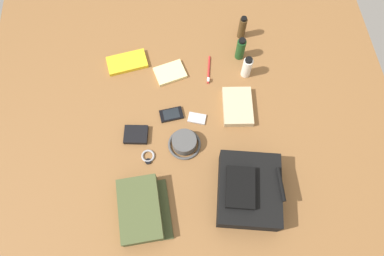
% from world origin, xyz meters
% --- Properties ---
extents(ground_plane, '(2.64, 2.02, 0.02)m').
position_xyz_m(ground_plane, '(0.00, 0.00, -0.01)').
color(ground_plane, brown).
rests_on(ground_plane, ground).
extents(backpack, '(0.35, 0.30, 0.14)m').
position_xyz_m(backpack, '(0.31, 0.21, 0.06)').
color(backpack, black).
rests_on(backpack, ground_plane).
extents(toiletry_pouch, '(0.28, 0.23, 0.08)m').
position_xyz_m(toiletry_pouch, '(0.35, -0.24, 0.04)').
color(toiletry_pouch, '#47512D').
rests_on(toiletry_pouch, ground_plane).
extents(bucket_hat, '(0.15, 0.15, 0.06)m').
position_xyz_m(bucket_hat, '(0.06, -0.04, 0.03)').
color(bucket_hat, '#4C4C4C').
rests_on(bucket_hat, ground_plane).
extents(cologne_bottle, '(0.04, 0.04, 0.14)m').
position_xyz_m(cologne_bottle, '(-0.54, 0.31, 0.07)').
color(cologne_bottle, '#473319').
rests_on(cologne_bottle, ground_plane).
extents(shampoo_bottle, '(0.05, 0.05, 0.14)m').
position_xyz_m(shampoo_bottle, '(-0.41, 0.28, 0.07)').
color(shampoo_bottle, '#19471E').
rests_on(shampoo_bottle, ground_plane).
extents(toothpaste_tube, '(0.05, 0.05, 0.13)m').
position_xyz_m(toothpaste_tube, '(-0.30, 0.30, 0.06)').
color(toothpaste_tube, white).
rests_on(toothpaste_tube, ground_plane).
extents(paperback_novel, '(0.15, 0.22, 0.02)m').
position_xyz_m(paperback_novel, '(-0.41, -0.30, 0.01)').
color(paperback_novel, yellow).
rests_on(paperback_novel, ground_plane).
extents(cell_phone, '(0.08, 0.12, 0.01)m').
position_xyz_m(cell_phone, '(-0.09, -0.09, 0.01)').
color(cell_phone, black).
rests_on(cell_phone, ground_plane).
extents(media_player, '(0.07, 0.10, 0.01)m').
position_xyz_m(media_player, '(-0.06, 0.03, 0.01)').
color(media_player, '#B7B7BC').
rests_on(media_player, ground_plane).
extents(wristwatch, '(0.07, 0.06, 0.01)m').
position_xyz_m(wristwatch, '(0.11, -0.21, 0.01)').
color(wristwatch, '#99999E').
rests_on(wristwatch, ground_plane).
extents(toothbrush, '(0.16, 0.04, 0.02)m').
position_xyz_m(toothbrush, '(-0.32, 0.11, 0.01)').
color(toothbrush, red).
rests_on(toothbrush, ground_plane).
extents(wallet, '(0.10, 0.12, 0.02)m').
position_xyz_m(wallet, '(0.00, -0.26, 0.01)').
color(wallet, black).
rests_on(wallet, ground_plane).
extents(notepad, '(0.15, 0.18, 0.02)m').
position_xyz_m(notepad, '(-0.33, -0.09, 0.01)').
color(notepad, beige).
rests_on(notepad, ground_plane).
extents(folded_towel, '(0.21, 0.15, 0.04)m').
position_xyz_m(folded_towel, '(-0.10, 0.23, 0.02)').
color(folded_towel, '#C6B289').
rests_on(folded_towel, ground_plane).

